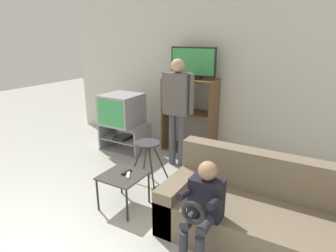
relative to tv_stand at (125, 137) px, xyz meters
name	(u,v)px	position (x,y,z in m)	size (l,w,h in m)	color
wall_back	(221,78)	(1.44, 0.85, 1.06)	(6.40, 0.06, 2.60)	beige
tv_stand	(125,137)	(0.00, 0.00, 0.00)	(0.82, 0.49, 0.50)	#939399
television_main	(122,109)	(-0.02, -0.02, 0.51)	(0.62, 0.61, 0.52)	#9E9EA3
media_shelf	(190,115)	(1.01, 0.55, 0.41)	(0.91, 0.45, 1.29)	brown
television_flat	(193,64)	(1.04, 0.57, 1.29)	(0.80, 0.20, 0.51)	black
folding_stool	(148,149)	(0.98, -0.72, 0.23)	(0.45, 0.39, 0.58)	black
snack_table	(123,178)	(1.10, -1.42, 0.13)	(0.48, 0.48, 0.42)	#38332D
remote_control_black	(127,172)	(1.11, -1.36, 0.19)	(0.04, 0.14, 0.02)	black
remote_control_white	(128,175)	(1.17, -1.41, 0.19)	(0.04, 0.14, 0.02)	silver
couch	(261,216)	(2.64, -1.20, 0.03)	(1.93, 0.86, 0.83)	#756651
person_standing_adult	(177,103)	(1.10, -0.07, 0.77)	(0.53, 0.20, 1.66)	#4C4C56
person_seated_child	(203,205)	(2.23, -1.71, 0.31)	(0.33, 0.43, 0.94)	#2D2D38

